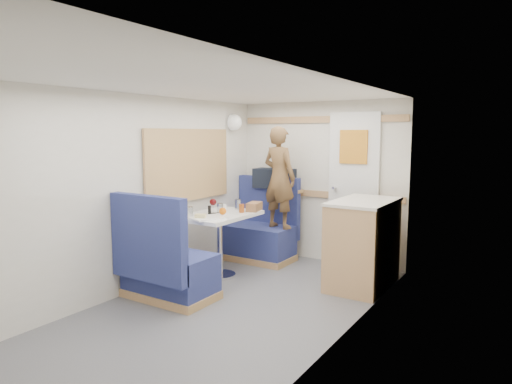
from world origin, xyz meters
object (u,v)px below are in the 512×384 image
Objects in this scene: tray at (207,218)px; wine_glass at (213,203)px; beer_glass at (242,208)px; bread_loaf at (254,207)px; dome_light at (234,122)px; salt_grinder at (225,209)px; duffel_bag at (275,178)px; orange_fruit at (223,211)px; tumbler_left at (190,212)px; galley_counter at (363,243)px; person at (279,178)px; pepper_grinder at (210,210)px; tumbler_mid at (238,204)px; dinette_table at (219,227)px; bench_near at (166,270)px; bench_far at (260,236)px; tumbler_right at (220,208)px; cheese_block at (200,216)px.

wine_glass reaches higher than tray.
beer_glass and bread_loaf have the same top height.
dome_light reaches higher than salt_grinder.
orange_fruit is at bearing -89.17° from duffel_bag.
tumbler_left is at bearing -98.97° from duffel_bag.
galley_counter is at bearing 20.83° from wine_glass.
galley_counter is 1.62m from duffel_bag.
tray is (-0.22, -1.14, -0.34)m from person.
tumbler_left reaches higher than bread_loaf.
dome_light reaches higher than pepper_grinder.
duffel_bag reaches higher than tumbler_mid.
dome_light is 1.47m from orange_fruit.
wine_glass reaches higher than orange_fruit.
tumbler_left is at bearing -95.10° from pepper_grinder.
galley_counter is 9.81× the size of pepper_grinder.
pepper_grinder is at bearing -118.30° from salt_grinder.
dinette_table is 0.88× the size of bench_near.
bench_near is at bearing -89.62° from tumbler_mid.
orange_fruit is (0.52, -0.96, -0.97)m from dome_light.
bench_near is 0.92m from pepper_grinder.
salt_grinder is at bearing 84.02° from dinette_table.
bread_loaf is (0.30, 0.45, 0.00)m from pepper_grinder.
person is (0.30, -0.03, 0.77)m from bench_far.
wine_glass is 0.50m from bread_loaf.
beer_glass reaches higher than dinette_table.
dome_light reaches higher than bench_far.
duffel_bag reaches higher than bench_far.
bench_near is at bearing -77.78° from tumbler_left.
bench_near is 2.11m from duffel_bag.
salt_grinder is at bearing 89.42° from bench_near.
dinette_table is at bearing -60.57° from tumbler_right.
bench_far reaches higher than dinette_table.
cheese_block is at bearing -80.12° from tumbler_right.
dome_light is 1.15m from tumbler_mid.
person is 1.27m from cheese_block.
person is 13.51× the size of salt_grinder.
tumbler_right is (-0.17, 0.18, -0.00)m from orange_fruit.
tumbler_left is at bearing -132.65° from orange_fruit.
tumbler_mid is 1.22× the size of beer_glass.
wine_glass is 1.57× the size of tumbler_right.
pepper_grinder is (-0.21, 0.04, -0.01)m from orange_fruit.
bench_near is at bearing -90.00° from dinette_table.
cheese_block is 1.02× the size of tumbler_right.
galley_counter is at bearing 31.76° from tray.
cheese_block is at bearing -70.62° from dome_light.
cheese_block reaches higher than tray.
bench_far is at bearing 90.00° from bench_near.
tumbler_left reaches higher than dinette_table.
dinette_table is 0.88× the size of bench_far.
dinette_table is 0.27m from orange_fruit.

